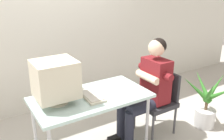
{
  "coord_description": "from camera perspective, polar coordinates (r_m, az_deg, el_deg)",
  "views": [
    {
      "loc": [
        -1.08,
        -2.16,
        1.9
      ],
      "look_at": [
        0.27,
        0.0,
        0.99
      ],
      "focal_mm": 39.1,
      "sensor_mm": 36.0,
      "label": 1
    }
  ],
  "objects": [
    {
      "name": "office_chair",
      "position": [
        3.27,
        10.96,
        -6.55
      ],
      "size": [
        0.44,
        0.44,
        0.82
      ],
      "color": "#4C4C51",
      "rests_on": "ground_plane"
    },
    {
      "name": "desk_mug",
      "position": [
        2.82,
        -7.83,
        -3.69
      ],
      "size": [
        0.07,
        0.09,
        0.11
      ],
      "color": "black",
      "rests_on": "desk"
    },
    {
      "name": "wall_back",
      "position": [
        3.84,
        -11.02,
        13.44
      ],
      "size": [
        8.0,
        0.1,
        3.0
      ],
      "primitive_type": "cube",
      "color": "silver",
      "rests_on": "ground_plane"
    },
    {
      "name": "person_seated",
      "position": [
        3.06,
        8.48,
        -3.77
      ],
      "size": [
        0.75,
        0.56,
        1.28
      ],
      "color": "maroon",
      "rests_on": "ground_plane"
    },
    {
      "name": "crt_monitor",
      "position": [
        2.49,
        -13.04,
        -2.15
      ],
      "size": [
        0.42,
        0.37,
        0.45
      ],
      "color": "beige",
      "rests_on": "desk"
    },
    {
      "name": "keyboard",
      "position": [
        2.66,
        -5.02,
        -5.91
      ],
      "size": [
        0.19,
        0.41,
        0.03
      ],
      "color": "beige",
      "rests_on": "desk"
    },
    {
      "name": "desk",
      "position": [
        2.71,
        -4.88,
        -7.16
      ],
      "size": [
        1.27,
        0.69,
        0.74
      ],
      "color": "#B7B7BC",
      "rests_on": "ground_plane"
    },
    {
      "name": "potted_plant",
      "position": [
        3.61,
        21.17,
        -7.81
      ],
      "size": [
        0.63,
        0.68,
        0.78
      ],
      "color": "silver",
      "rests_on": "ground_plane"
    }
  ]
}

